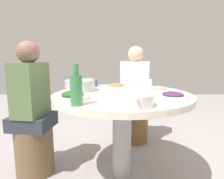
% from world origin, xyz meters
% --- Properties ---
extents(ground, '(8.00, 8.00, 0.00)m').
position_xyz_m(ground, '(0.00, 0.00, 0.00)').
color(ground, gray).
extents(round_dining_table, '(1.12, 1.12, 0.76)m').
position_xyz_m(round_dining_table, '(0.00, 0.00, 0.60)').
color(round_dining_table, '#99999E').
rests_on(round_dining_table, ground).
extents(rice_bowl, '(0.26, 0.26, 0.10)m').
position_xyz_m(rice_bowl, '(0.37, -0.13, 0.81)').
color(rice_bowl, '#B2B5BA').
rests_on(rice_bowl, round_dining_table).
extents(soup_bowl, '(0.28, 0.30, 0.07)m').
position_xyz_m(soup_bowl, '(-0.03, 0.40, 0.80)').
color(soup_bowl, white).
rests_on(soup_bowl, round_dining_table).
extents(dish_eggplant, '(0.22, 0.22, 0.04)m').
position_xyz_m(dish_eggplant, '(-0.36, 0.18, 0.78)').
color(dish_eggplant, white).
rests_on(dish_eggplant, round_dining_table).
extents(dish_tofu_braise, '(0.22, 0.22, 0.04)m').
position_xyz_m(dish_tofu_braise, '(0.04, -0.32, 0.78)').
color(dish_tofu_braise, silver).
rests_on(dish_tofu_braise, round_dining_table).
extents(dish_shrimp, '(0.22, 0.22, 0.04)m').
position_xyz_m(dish_shrimp, '(-0.33, -0.14, 0.78)').
color(dish_shrimp, white).
rests_on(dish_shrimp, round_dining_table).
extents(dish_greens, '(0.24, 0.24, 0.06)m').
position_xyz_m(dish_greens, '(0.36, 0.21, 0.78)').
color(dish_greens, silver).
rests_on(dish_greens, round_dining_table).
extents(green_bottle, '(0.07, 0.07, 0.25)m').
position_xyz_m(green_bottle, '(0.30, 0.40, 0.86)').
color(green_bottle, '#388348').
rests_on(green_bottle, round_dining_table).
extents(tea_cup_near, '(0.06, 0.06, 0.07)m').
position_xyz_m(tea_cup_near, '(-0.30, -0.41, 0.80)').
color(tea_cup_near, silver).
rests_on(tea_cup_near, round_dining_table).
extents(tea_cup_far, '(0.07, 0.07, 0.07)m').
position_xyz_m(tea_cup_far, '(0.26, -0.39, 0.80)').
color(tea_cup_far, '#3C578F').
rests_on(tea_cup_far, round_dining_table).
extents(stool_for_diner_left, '(0.34, 0.34, 0.43)m').
position_xyz_m(stool_for_diner_left, '(-0.20, -0.79, 0.21)').
color(stool_for_diner_left, brown).
rests_on(stool_for_diner_left, ground).
extents(diner_left, '(0.40, 0.41, 0.76)m').
position_xyz_m(diner_left, '(-0.20, -0.79, 0.75)').
color(diner_left, '#2D333D').
rests_on(diner_left, stool_for_diner_left).
extents(stool_for_diner_right, '(0.34, 0.34, 0.43)m').
position_xyz_m(stool_for_diner_right, '(0.79, -0.10, 0.21)').
color(stool_for_diner_right, brown).
rests_on(stool_for_diner_right, ground).
extents(diner_right, '(0.38, 0.36, 0.76)m').
position_xyz_m(diner_right, '(0.79, -0.10, 0.75)').
color(diner_right, '#2D333D').
rests_on(diner_right, stool_for_diner_right).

